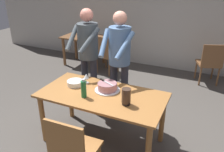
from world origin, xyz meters
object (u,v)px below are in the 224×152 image
(cake_on_platter, at_px, (107,87))
(hurricane_lamp, at_px, (126,97))
(person_cutting_cake, at_px, (119,56))
(plate_stack, at_px, (75,83))
(main_dining_table, at_px, (102,101))
(person_standing_beside, at_px, (88,50))
(background_chair_0, at_px, (105,53))
(wine_glass_near, at_px, (86,76))
(chair_near_side, at_px, (73,149))
(water_bottle, at_px, (84,89))
(background_chair_1, at_px, (210,62))
(background_table, at_px, (84,43))
(cake_knife, at_px, (104,81))

(cake_on_platter, xyz_separation_m, hurricane_lamp, (0.36, -0.23, 0.06))
(person_cutting_cake, bearing_deg, plate_stack, -128.37)
(hurricane_lamp, bearing_deg, main_dining_table, 163.79)
(person_standing_beside, height_order, background_chair_0, person_standing_beside)
(wine_glass_near, bearing_deg, main_dining_table, -30.32)
(cake_on_platter, xyz_separation_m, chair_near_side, (0.03, -0.91, -0.31))
(wine_glass_near, distance_m, person_cutting_cake, 0.58)
(main_dining_table, distance_m, cake_on_platter, 0.21)
(water_bottle, height_order, person_standing_beside, person_standing_beside)
(chair_near_side, bearing_deg, plate_stack, 120.60)
(main_dining_table, relative_size, cake_on_platter, 4.84)
(main_dining_table, bearing_deg, background_chair_1, 65.16)
(cake_on_platter, bearing_deg, background_chair_1, 64.43)
(wine_glass_near, bearing_deg, background_table, 122.12)
(cake_knife, xyz_separation_m, person_cutting_cake, (0.02, 0.47, 0.21))
(cake_on_platter, height_order, person_cutting_cake, person_cutting_cake)
(main_dining_table, xyz_separation_m, background_chair_0, (-1.03, 2.20, -0.15))
(hurricane_lamp, relative_size, background_chair_1, 0.23)
(water_bottle, distance_m, background_table, 3.13)
(background_table, bearing_deg, wine_glass_near, -57.88)
(cake_on_platter, xyz_separation_m, water_bottle, (-0.19, -0.28, 0.06))
(main_dining_table, height_order, person_cutting_cake, person_cutting_cake)
(cake_knife, xyz_separation_m, wine_glass_near, (-0.30, 0.05, -0.01))
(person_standing_beside, bearing_deg, cake_knife, -43.41)
(background_chair_1, bearing_deg, background_table, -178.36)
(person_cutting_cake, bearing_deg, main_dining_table, -87.74)
(main_dining_table, height_order, water_bottle, water_bottle)
(hurricane_lamp, height_order, background_chair_0, hurricane_lamp)
(main_dining_table, distance_m, hurricane_lamp, 0.45)
(background_chair_0, bearing_deg, background_table, 158.40)
(cake_knife, relative_size, background_chair_1, 0.28)
(water_bottle, bearing_deg, person_cutting_cake, 79.26)
(person_cutting_cake, distance_m, background_chair_1, 2.39)
(wine_glass_near, distance_m, person_standing_beside, 0.55)
(background_chair_0, relative_size, background_chair_1, 1.00)
(cake_on_platter, height_order, wine_glass_near, wine_glass_near)
(hurricane_lamp, distance_m, person_standing_beside, 1.24)
(cake_knife, distance_m, background_chair_1, 2.76)
(wine_glass_near, bearing_deg, background_chair_1, 56.97)
(background_chair_0, bearing_deg, person_standing_beside, -73.54)
(hurricane_lamp, bearing_deg, background_chair_1, 73.10)
(cake_on_platter, xyz_separation_m, cake_knife, (-0.06, 0.03, 0.06))
(water_bottle, bearing_deg, plate_stack, 140.75)
(cake_knife, distance_m, wine_glass_near, 0.31)
(chair_near_side, height_order, background_table, chair_near_side)
(cake_on_platter, bearing_deg, background_table, 127.29)
(water_bottle, bearing_deg, main_dining_table, 42.84)
(background_chair_1, bearing_deg, cake_knife, -117.08)
(person_standing_beside, relative_size, background_chair_1, 1.91)
(person_standing_beside, distance_m, chair_near_side, 1.68)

